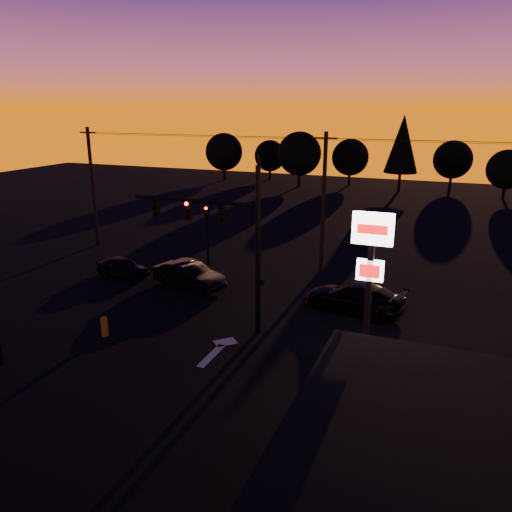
# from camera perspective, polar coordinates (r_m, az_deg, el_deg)

# --- Properties ---
(ground) EXTENTS (120.00, 120.00, 0.00)m
(ground) POSITION_cam_1_polar(r_m,az_deg,el_deg) (21.81, -7.51, -12.14)
(ground) COLOR black
(ground) RESTS_ON ground
(lane_arrow) EXTENTS (1.20, 3.10, 0.01)m
(lane_arrow) POSITION_cam_1_polar(r_m,az_deg,el_deg) (22.89, -4.34, -10.54)
(lane_arrow) COLOR beige
(lane_arrow) RESTS_ON ground
(traffic_signal_mast) EXTENTS (6.79, 0.52, 8.58)m
(traffic_signal_mast) POSITION_cam_1_polar(r_m,az_deg,el_deg) (23.36, -3.43, 3.00)
(traffic_signal_mast) COLOR black
(traffic_signal_mast) RESTS_ON ground
(secondary_signal) EXTENTS (0.30, 0.31, 4.35)m
(secondary_signal) POSITION_cam_1_polar(r_m,az_deg,el_deg) (32.50, -5.59, 3.14)
(secondary_signal) COLOR black
(secondary_signal) RESTS_ON ground
(pylon_sign) EXTENTS (1.50, 0.28, 6.80)m
(pylon_sign) POSITION_cam_1_polar(r_m,az_deg,el_deg) (19.04, 12.96, -0.71)
(pylon_sign) COLOR black
(pylon_sign) RESTS_ON ground
(utility_pole_0) EXTENTS (1.40, 0.26, 9.00)m
(utility_pole_0) POSITION_cam_1_polar(r_m,az_deg,el_deg) (40.27, -18.16, 7.56)
(utility_pole_0) COLOR black
(utility_pole_0) RESTS_ON ground
(utility_pole_1) EXTENTS (1.40, 0.26, 9.00)m
(utility_pole_1) POSITION_cam_1_polar(r_m,az_deg,el_deg) (32.00, 7.71, 6.02)
(utility_pole_1) COLOR black
(utility_pole_1) RESTS_ON ground
(power_wires) EXTENTS (36.00, 1.22, 0.07)m
(power_wires) POSITION_cam_1_polar(r_m,az_deg,el_deg) (31.51, 8.00, 13.14)
(power_wires) COLOR black
(power_wires) RESTS_ON ground
(bollard) EXTENTS (0.32, 0.32, 0.95)m
(bollard) POSITION_cam_1_polar(r_m,az_deg,el_deg) (24.89, -16.92, -7.74)
(bollard) COLOR #BE8D13
(bollard) RESTS_ON ground
(tree_0) EXTENTS (5.36, 5.36, 6.74)m
(tree_0) POSITION_cam_1_polar(r_m,az_deg,el_deg) (73.93, -3.68, 11.80)
(tree_0) COLOR black
(tree_0) RESTS_ON ground
(tree_1) EXTENTS (4.54, 4.54, 5.71)m
(tree_1) POSITION_cam_1_polar(r_m,az_deg,el_deg) (74.42, 1.61, 11.37)
(tree_1) COLOR black
(tree_1) RESTS_ON ground
(tree_2) EXTENTS (5.77, 5.78, 7.26)m
(tree_2) POSITION_cam_1_polar(r_m,az_deg,el_deg) (67.71, 4.98, 11.57)
(tree_2) COLOR black
(tree_2) RESTS_ON ground
(tree_3) EXTENTS (4.95, 4.95, 6.22)m
(tree_3) POSITION_cam_1_polar(r_m,az_deg,el_deg) (70.18, 10.72, 11.02)
(tree_3) COLOR black
(tree_3) RESTS_ON ground
(tree_4) EXTENTS (4.18, 4.18, 9.50)m
(tree_4) POSITION_cam_1_polar(r_m,az_deg,el_deg) (66.01, 16.39, 12.19)
(tree_4) COLOR black
(tree_4) RESTS_ON ground
(tree_5) EXTENTS (4.95, 4.95, 6.22)m
(tree_5) POSITION_cam_1_polar(r_m,az_deg,el_deg) (70.84, 21.57, 10.21)
(tree_5) COLOR black
(tree_5) RESTS_ON ground
(tree_6) EXTENTS (4.54, 4.54, 5.71)m
(tree_6) POSITION_cam_1_polar(r_m,az_deg,el_deg) (65.13, 26.75, 8.83)
(tree_6) COLOR black
(tree_6) RESTS_ON ground
(car_left) EXTENTS (3.75, 1.84, 1.23)m
(car_left) POSITION_cam_1_polar(r_m,az_deg,el_deg) (33.01, -15.01, -1.21)
(car_left) COLOR black
(car_left) RESTS_ON ground
(car_mid) EXTENTS (4.91, 2.68, 1.54)m
(car_mid) POSITION_cam_1_polar(r_m,az_deg,el_deg) (30.15, -7.62, -2.17)
(car_mid) COLOR black
(car_mid) RESTS_ON ground
(car_right) EXTENTS (5.64, 3.19, 1.54)m
(car_right) POSITION_cam_1_polar(r_m,az_deg,el_deg) (27.03, 11.15, -4.63)
(car_right) COLOR black
(car_right) RESTS_ON ground
(suv_parked) EXTENTS (3.42, 5.30, 1.36)m
(suv_parked) POSITION_cam_1_polar(r_m,az_deg,el_deg) (16.24, 24.79, -22.25)
(suv_parked) COLOR black
(suv_parked) RESTS_ON ground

